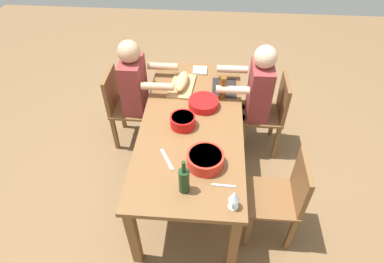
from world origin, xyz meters
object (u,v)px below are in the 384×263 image
(wine_bottle, at_px, (183,180))
(wine_glass, at_px, (234,196))
(dining_table, at_px, (192,129))
(chair_far_right, at_px, (123,104))
(chair_near_right, at_px, (270,111))
(diner_near_right, at_px, (255,93))
(cutting_board, at_px, (182,86))
(serving_bowl_pasta, at_px, (183,121))
(bread_loaf, at_px, (182,81))
(serving_bowl_salad, at_px, (204,103))
(chair_near_left, at_px, (283,195))
(napkin_stack, at_px, (200,71))
(beer_bottle, at_px, (223,88))
(diner_far_right, at_px, (138,88))
(serving_bowl_greens, at_px, (205,159))

(wine_bottle, height_order, wine_glass, wine_bottle)
(dining_table, distance_m, chair_far_right, 0.93)
(chair_near_right, relative_size, diner_near_right, 0.71)
(chair_near_right, bearing_deg, diner_near_right, 90.00)
(wine_bottle, bearing_deg, wine_glass, -108.46)
(dining_table, bearing_deg, cutting_board, 14.88)
(diner_near_right, height_order, serving_bowl_pasta, diner_near_right)
(dining_table, bearing_deg, chair_near_right, -55.64)
(cutting_board, bearing_deg, bread_loaf, 0.00)
(chair_far_right, bearing_deg, serving_bowl_salad, -109.31)
(chair_near_left, bearing_deg, chair_near_right, 0.00)
(chair_near_left, height_order, bread_loaf, same)
(chair_near_left, xyz_separation_m, bread_loaf, (1.02, 0.89, 0.32))
(chair_far_right, height_order, chair_near_left, same)
(napkin_stack, bearing_deg, wine_bottle, 178.98)
(beer_bottle, height_order, napkin_stack, beer_bottle)
(diner_near_right, relative_size, bread_loaf, 3.75)
(chair_far_right, bearing_deg, chair_near_left, -124.36)
(chair_near_right, xyz_separation_m, wine_glass, (-1.34, 0.42, 0.37))
(chair_near_left, xyz_separation_m, chair_near_right, (1.03, 0.00, 0.00))
(serving_bowl_salad, relative_size, cutting_board, 0.67)
(diner_near_right, bearing_deg, chair_near_left, -169.91)
(diner_near_right, xyz_separation_m, beer_bottle, (-0.15, 0.32, 0.15))
(chair_far_right, xyz_separation_m, napkin_stack, (0.27, -0.78, 0.27))
(dining_table, height_order, cutting_board, cutting_board)
(diner_near_right, xyz_separation_m, serving_bowl_salad, (-0.29, 0.48, 0.08))
(diner_far_right, relative_size, serving_bowl_pasta, 5.71)
(diner_far_right, height_order, wine_glass, diner_far_right)
(dining_table, distance_m, serving_bowl_salad, 0.27)
(diner_near_right, height_order, wine_bottle, diner_near_right)
(wine_bottle, bearing_deg, diner_far_right, 24.84)
(diner_far_right, xyz_separation_m, beer_bottle, (-0.15, -0.82, 0.15))
(serving_bowl_greens, bearing_deg, serving_bowl_pasta, 26.57)
(wine_bottle, bearing_deg, serving_bowl_pasta, 6.00)
(serving_bowl_greens, distance_m, wine_bottle, 0.29)
(chair_near_right, bearing_deg, bread_loaf, 90.67)
(diner_far_right, distance_m, serving_bowl_greens, 1.21)
(chair_near_right, xyz_separation_m, beer_bottle, (-0.15, 0.50, 0.37))
(chair_far_right, xyz_separation_m, wine_bottle, (-1.22, -0.75, 0.37))
(dining_table, distance_m, beer_bottle, 0.49)
(cutting_board, bearing_deg, diner_near_right, -89.15)
(diner_far_right, height_order, diner_near_right, same)
(wine_glass, bearing_deg, diner_far_right, 34.12)
(diner_far_right, relative_size, chair_near_right, 1.41)
(bread_loaf, xyz_separation_m, beer_bottle, (-0.14, -0.39, 0.04))
(serving_bowl_pasta, distance_m, bread_loaf, 0.56)
(wine_glass, bearing_deg, wine_bottle, 71.54)
(serving_bowl_pasta, xyz_separation_m, serving_bowl_salad, (0.27, -0.16, -0.02))
(dining_table, xyz_separation_m, chair_far_right, (0.52, 0.75, -0.17))
(dining_table, relative_size, chair_near_right, 2.21)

